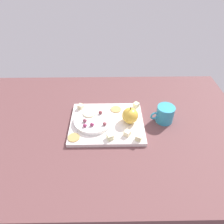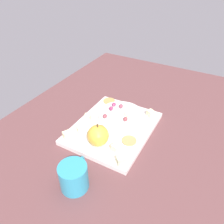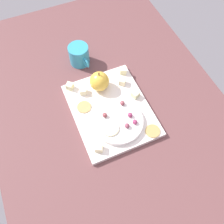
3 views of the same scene
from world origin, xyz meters
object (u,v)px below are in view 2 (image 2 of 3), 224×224
grape_2 (121,106)px  apple_slice_0 (132,113)px  cup (74,177)px  platter (114,128)px  cheese_cube_4 (67,135)px  cracker_0 (129,141)px  serving_dish (120,115)px  grape_4 (105,116)px  cracker_1 (109,101)px  grape_3 (114,104)px  cheese_cube_2 (121,160)px  grape_1 (125,119)px  cheese_cube_0 (81,130)px  cheese_cube_3 (88,117)px  cheese_cube_5 (150,113)px  grape_0 (111,108)px  apple_whole (97,135)px  cheese_cube_1 (116,148)px

grape_2 → apple_slice_0: bearing=73.8°
cup → platter: bearing=-175.9°
platter → cheese_cube_4: (13.24, -11.36, 2.08)cm
cracker_0 → serving_dish: bearing=-139.8°
cup → serving_dish: bearing=-175.4°
cracker_0 → grape_4: grape_4 is taller
cracker_1 → grape_3: bearing=46.7°
cheese_cube_4 → grape_2: (-22.90, 9.16, 1.41)cm
cheese_cube_2 → grape_1: grape_1 is taller
cheese_cube_0 → cheese_cube_2: same height
serving_dish → cracker_0: size_ratio=3.45×
cheese_cube_3 → cheese_cube_0: bearing=14.5°
cheese_cube_4 → cheese_cube_5: 33.11cm
cracker_1 → cheese_cube_5: bearing=86.7°
cracker_1 → grape_0: bearing=34.3°
cracker_1 → grape_0: size_ratio=2.82×
apple_whole → cracker_0: apple_whole is taller
serving_dish → cheese_cube_5: (-6.54, 9.91, 0.30)cm
cheese_cube_4 → grape_4: (-14.28, 6.92, 1.39)cm
cheese_cube_1 → cheese_cube_2: same height
grape_3 → apple_slice_0: (1.31, 8.50, -0.44)cm
apple_whole → grape_4: bearing=-162.3°
serving_dish → cheese_cube_4: 22.15cm
cheese_cube_0 → grape_3: size_ratio=1.34×
platter → apple_whole: (10.40, -0.78, 4.48)cm
cheese_cube_5 → grape_4: grape_4 is taller
platter → apple_whole: 11.35cm
cheese_cube_2 → grape_3: size_ratio=1.34×
grape_4 → grape_3: bearing=-174.5°
serving_dish → grape_0: size_ratio=9.72×
platter → cheese_cube_1: 12.27cm
cheese_cube_3 → grape_3: bearing=153.0°
cheese_cube_0 → grape_1: bearing=134.2°
cheese_cube_3 → cheese_cube_4: size_ratio=1.00×
cheese_cube_2 → grape_2: bearing=-153.0°
platter → cheese_cube_4: bearing=-40.6°
cheese_cube_3 → apple_slice_0: 16.89cm
serving_dish → grape_1: grape_1 is taller
grape_3 → grape_4: bearing=5.5°
grape_0 → cup: bearing=11.6°
cheese_cube_0 → cheese_cube_2: (5.75, 18.90, 0.00)cm
cracker_1 → cup: (40.44, 11.86, 2.08)cm
cheese_cube_4 → apple_slice_0: bearing=145.6°
grape_4 → cup: cup is taller
apple_slice_0 → grape_4: bearing=-47.6°
cracker_0 → grape_1: (-7.29, -5.08, 2.43)cm
platter → cracker_0: bearing=62.0°
apple_whole → cheese_cube_2: 11.81cm
cheese_cube_0 → grape_4: size_ratio=1.34×
platter → grape_1: 5.52cm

